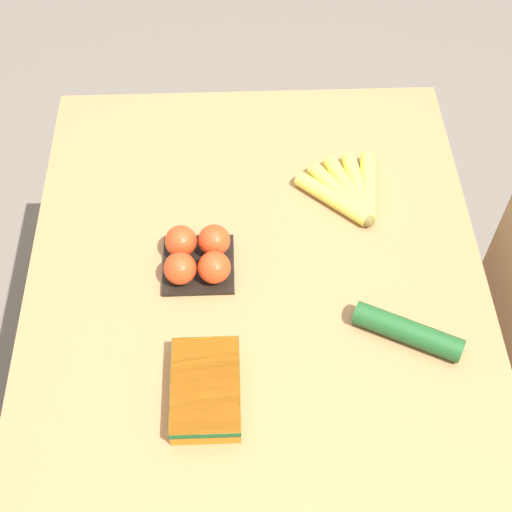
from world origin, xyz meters
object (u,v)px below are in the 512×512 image
Objects in this scene: tomato_pack at (198,256)px; cucumber_near at (408,331)px; carrot_bag at (206,388)px; banana_bunch at (350,192)px.

tomato_pack reaches higher than cucumber_near.
carrot_bag is at bearing 3.50° from tomato_pack.
carrot_bag is (0.29, 0.02, -0.01)m from tomato_pack.
tomato_pack is at bearing -114.43° from cucumber_near.
banana_bunch is 0.97× the size of cucumber_near.
carrot_bag is at bearing -74.47° from cucumber_near.
banana_bunch is at bearing 146.08° from carrot_bag.
banana_bunch is 0.37m from tomato_pack.
tomato_pack reaches higher than carrot_bag.
cucumber_near is (0.36, 0.07, 0.01)m from banana_bunch.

